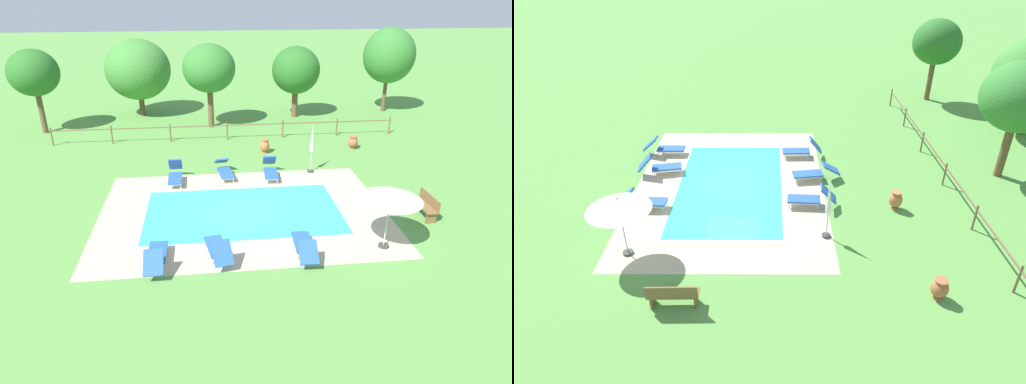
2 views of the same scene
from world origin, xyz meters
TOP-DOWN VIEW (x-y plane):
  - ground_plane at (0.00, 0.00)m, footprint 160.00×160.00m
  - pool_deck_paving at (0.00, 0.00)m, footprint 11.22×7.99m
  - swimming_pool_water at (0.00, 0.00)m, footprint 7.63×4.39m
  - pool_coping_rim at (0.00, 0.00)m, footprint 8.11×4.87m
  - sun_lounger_north_near_steps at (-0.56, 3.65)m, footprint 0.87×2.10m
  - sun_lounger_north_mid at (-3.05, -3.38)m, footprint 0.62×1.97m
  - sun_lounger_north_far at (1.56, 3.33)m, footprint 0.73×1.96m
  - sun_lounger_north_end at (1.74, -3.28)m, footprint 0.68×2.04m
  - sun_lounger_south_near_corner at (-1.10, -3.19)m, footprint 0.94×1.98m
  - sun_lounger_south_far at (-2.80, 3.22)m, footprint 0.63×1.87m
  - patio_umbrella_open_foreground at (4.56, -3.12)m, footprint 2.09×2.09m
  - patio_umbrella_closed_row_mid_west at (3.57, 3.74)m, footprint 0.32×0.32m
  - wooden_bench_lawn_side at (6.99, -1.09)m, footprint 0.47×1.51m
  - terracotta_urn_near_fence at (1.73, 6.63)m, footprint 0.52×0.52m
  - terracotta_urn_by_tree at (6.63, 6.75)m, footprint 0.52×0.52m
  - perimeter_fence at (-0.13, 9.15)m, footprint 19.62×0.08m
  - tree_west_mid at (-0.99, 11.89)m, footprint 3.19×3.19m
  - tree_east_mid at (-11.10, 11.76)m, footprint 2.88×2.88m

SIDE VIEW (x-z plane):
  - ground_plane at x=0.00m, z-range 0.00..0.00m
  - pool_deck_paving at x=0.00m, z-range 0.00..0.01m
  - swimming_pool_water at x=0.00m, z-range 0.00..0.01m
  - pool_coping_rim at x=0.00m, z-range 0.01..0.01m
  - sun_lounger_north_near_steps at x=-0.56m, z-range -0.02..0.75m
  - sun_lounger_north_end at x=1.74m, z-range -0.04..0.77m
  - sun_lounger_north_mid at x=-3.05m, z-range -0.06..0.82m
  - sun_lounger_north_far at x=1.56m, z-range -0.08..0.85m
  - terracotta_urn_by_tree at x=6.63m, z-range 0.03..0.74m
  - sun_lounger_south_near_corner at x=-1.10m, z-range -0.09..0.86m
  - sun_lounger_south_far at x=-2.80m, z-range -0.10..0.89m
  - terracotta_urn_near_fence at x=1.73m, z-range 0.03..0.79m
  - wooden_bench_lawn_side at x=6.99m, z-range 0.03..0.90m
  - perimeter_fence at x=-0.13m, z-range 0.17..1.22m
  - patio_umbrella_closed_row_mid_west at x=3.57m, z-range 0.26..2.58m
  - patio_umbrella_open_foreground at x=4.56m, z-range 0.87..3.13m
  - tree_east_mid at x=-11.10m, z-range 1.10..6.02m
  - tree_west_mid at x=-0.99m, z-range 1.07..6.14m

